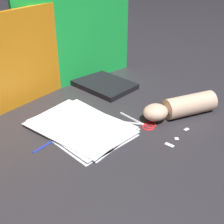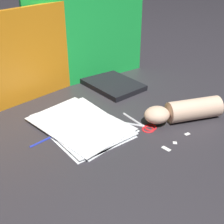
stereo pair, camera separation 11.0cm
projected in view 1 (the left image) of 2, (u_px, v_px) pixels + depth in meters
ground_plane at (116, 121)px, 1.16m from camera, size 6.00×6.00×0.00m
backdrop_panel_left at (7, 64)px, 1.16m from camera, size 0.71×0.06×0.37m
backdrop_panel_center at (78, 38)px, 1.37m from camera, size 0.57×0.09×0.41m
paper_stack at (81, 127)px, 1.11m from camera, size 0.28×0.37×0.01m
book_closed at (104, 85)px, 1.41m from camera, size 0.19×0.26×0.02m
scissors at (141, 123)px, 1.14m from camera, size 0.11×0.17×0.01m
hand_forearm at (181, 107)px, 1.17m from camera, size 0.30×0.20×0.08m
paper_scrap_near at (187, 129)px, 1.11m from camera, size 0.02×0.02×0.00m
paper_scrap_mid at (170, 145)px, 1.03m from camera, size 0.02×0.03×0.00m
paper_scrap_far at (171, 117)px, 1.18m from camera, size 0.02×0.03×0.00m
paper_scrap_side at (177, 138)px, 1.06m from camera, size 0.02×0.02×0.00m
pen at (50, 142)px, 1.04m from camera, size 0.14×0.02×0.01m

